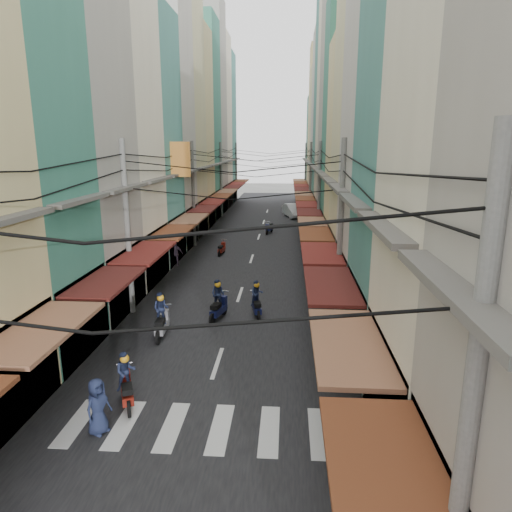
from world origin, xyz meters
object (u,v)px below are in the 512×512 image
at_px(white_car, 293,217).
at_px(bicycle, 374,343).
at_px(market_umbrella, 416,333).
at_px(traffic_sign, 366,317).

bearing_deg(white_car, bicycle, -100.41).
distance_m(market_umbrella, traffic_sign, 2.77).
height_order(white_car, traffic_sign, traffic_sign).
height_order(white_car, bicycle, white_car).
bearing_deg(traffic_sign, white_car, 93.63).
height_order(bicycle, market_umbrella, market_umbrella).
bearing_deg(market_umbrella, white_car, 95.04).
bearing_deg(market_umbrella, traffic_sign, 113.69).
distance_m(bicycle, market_umbrella, 4.99).
height_order(white_car, market_umbrella, market_umbrella).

